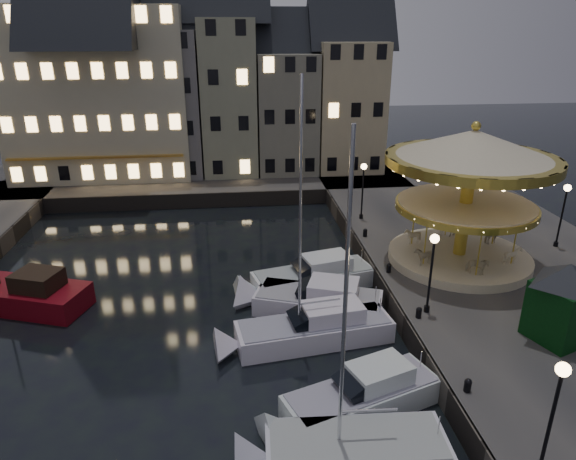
{
  "coord_description": "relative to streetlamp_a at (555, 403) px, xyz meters",
  "views": [
    {
      "loc": [
        -2.18,
        -20.44,
        14.58
      ],
      "look_at": [
        1.0,
        8.0,
        3.2
      ],
      "focal_mm": 32.0,
      "sensor_mm": 36.0,
      "label": 1
    }
  ],
  "objects": [
    {
      "name": "quay_north",
      "position": [
        -15.2,
        37.0,
        -3.37
      ],
      "size": [
        44.0,
        12.0,
        1.3
      ],
      "primitive_type": "cube",
      "color": "#474442",
      "rests_on": "ground"
    },
    {
      "name": "quaywall_e",
      "position": [
        -1.2,
        15.0,
        -3.37
      ],
      "size": [
        0.15,
        44.0,
        1.3
      ],
      "primitive_type": "cube",
      "color": "#47423A",
      "rests_on": "ground"
    },
    {
      "name": "motorboat_c",
      "position": [
        -6.08,
        9.88,
        -3.34
      ],
      "size": [
        8.78,
        3.37,
        11.61
      ],
      "color": "silver",
      "rests_on": "ground"
    },
    {
      "name": "hotel_corner",
      "position": [
        -21.2,
        39.0,
        5.76
      ],
      "size": [
        17.6,
        9.0,
        16.8
      ],
      "color": "beige",
      "rests_on": "quay_north"
    },
    {
      "name": "townhouse_ne",
      "position": [
        -4.0,
        39.0,
        3.76
      ],
      "size": [
        6.16,
        8.0,
        12.8
      ],
      "color": "gray",
      "rests_on": "quay_north"
    },
    {
      "name": "townhouse_na",
      "position": [
        -26.7,
        39.0,
        3.76
      ],
      "size": [
        5.5,
        8.0,
        12.8
      ],
      "color": "tan",
      "rests_on": "quay_north"
    },
    {
      "name": "quay_east",
      "position": [
        6.8,
        15.0,
        -3.37
      ],
      "size": [
        16.0,
        56.0,
        1.3
      ],
      "primitive_type": "cube",
      "color": "#474442",
      "rests_on": "ground"
    },
    {
      "name": "motorboat_b",
      "position": [
        -4.94,
        4.72,
        -3.38
      ],
      "size": [
        7.47,
        4.42,
        2.15
      ],
      "color": "silver",
      "rests_on": "ground"
    },
    {
      "name": "bollard_a",
      "position": [
        -0.6,
        4.0,
        -2.41
      ],
      "size": [
        0.3,
        0.3,
        0.57
      ],
      "color": "black",
      "rests_on": "quay_east"
    },
    {
      "name": "ground",
      "position": [
        -7.2,
        9.0,
        -4.02
      ],
      "size": [
        160.0,
        160.0,
        0.0
      ],
      "primitive_type": "plane",
      "color": "black",
      "rests_on": "ground"
    },
    {
      "name": "streetlamp_c",
      "position": [
        0.0,
        23.5,
        0.0
      ],
      "size": [
        0.44,
        0.44,
        4.17
      ],
      "color": "black",
      "rests_on": "quay_east"
    },
    {
      "name": "motorboat_e",
      "position": [
        -5.25,
        15.45,
        -3.37
      ],
      "size": [
        8.24,
        4.16,
        2.15
      ],
      "color": "silver",
      "rests_on": "ground"
    },
    {
      "name": "motorboat_a",
      "position": [
        -5.99,
        2.23,
        -3.48
      ],
      "size": [
        7.52,
        2.78,
        12.53
      ],
      "color": "silver",
      "rests_on": "ground"
    },
    {
      "name": "townhouse_nd",
      "position": [
        -9.45,
        39.0,
        5.26
      ],
      "size": [
        5.5,
        8.0,
        15.8
      ],
      "color": "gray",
      "rests_on": "quay_north"
    },
    {
      "name": "motorboat_d",
      "position": [
        -5.41,
        12.85,
        -3.38
      ],
      "size": [
        7.84,
        4.94,
        2.15
      ],
      "color": "silver",
      "rests_on": "ground"
    },
    {
      "name": "townhouse_nf",
      "position": [
        2.05,
        39.0,
        4.26
      ],
      "size": [
        6.82,
        8.0,
        13.8
      ],
      "color": "tan",
      "rests_on": "quay_north"
    },
    {
      "name": "townhouse_nb",
      "position": [
        -21.25,
        39.0,
        4.26
      ],
      "size": [
        6.16,
        8.0,
        13.8
      ],
      "color": "gray",
      "rests_on": "quay_north"
    },
    {
      "name": "quaywall_n",
      "position": [
        -13.2,
        31.0,
        -3.37
      ],
      "size": [
        48.0,
        0.15,
        1.3
      ],
      "primitive_type": "cube",
      "color": "#47423A",
      "rests_on": "ground"
    },
    {
      "name": "red_fishing_boat",
      "position": [
        -21.38,
        15.16,
        -3.31
      ],
      "size": [
        8.33,
        5.16,
        6.06
      ],
      "color": "maroon",
      "rests_on": "ground"
    },
    {
      "name": "streetlamp_d",
      "position": [
        11.3,
        17.0,
        0.0
      ],
      "size": [
        0.44,
        0.44,
        4.17
      ],
      "color": "black",
      "rests_on": "quay_east"
    },
    {
      "name": "streetlamp_a",
      "position": [
        0.0,
        0.0,
        0.0
      ],
      "size": [
        0.44,
        0.44,
        4.17
      ],
      "color": "black",
      "rests_on": "quay_east"
    },
    {
      "name": "bollard_c",
      "position": [
        -0.6,
        14.5,
        -2.41
      ],
      "size": [
        0.3,
        0.3,
        0.57
      ],
      "color": "black",
      "rests_on": "quay_east"
    },
    {
      "name": "bollard_d",
      "position": [
        -0.6,
        20.0,
        -2.41
      ],
      "size": [
        0.3,
        0.3,
        0.57
      ],
      "color": "black",
      "rests_on": "quay_east"
    },
    {
      "name": "carousel",
      "position": [
        4.07,
        15.54,
        2.85
      ],
      "size": [
        9.66,
        9.66,
        8.45
      ],
      "color": "beige",
      "rests_on": "quay_east"
    },
    {
      "name": "bollard_b",
      "position": [
        -0.6,
        9.5,
        -2.41
      ],
      "size": [
        0.3,
        0.3,
        0.57
      ],
      "color": "black",
      "rests_on": "quay_east"
    },
    {
      "name": "townhouse_nc",
      "position": [
        -15.2,
        39.0,
        4.76
      ],
      "size": [
        6.82,
        8.0,
        14.8
      ],
      "color": "slate",
      "rests_on": "quay_north"
    },
    {
      "name": "ticket_kiosk",
      "position": [
        5.02,
        7.09,
        -0.19
      ],
      "size": [
        3.62,
        3.62,
        4.25
      ],
      "color": "black",
      "rests_on": "quay_east"
    },
    {
      "name": "streetlamp_b",
      "position": [
        0.0,
        10.0,
        0.0
      ],
      "size": [
        0.44,
        0.44,
        4.17
      ],
      "color": "black",
      "rests_on": "quay_east"
    }
  ]
}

